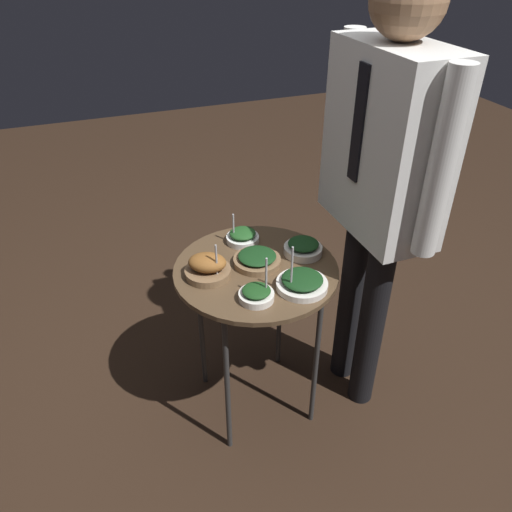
{
  "coord_description": "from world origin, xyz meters",
  "views": [
    {
      "loc": [
        1.34,
        -0.51,
        1.7
      ],
      "look_at": [
        0.0,
        0.0,
        0.74
      ],
      "focal_mm": 35.0,
      "sensor_mm": 36.0,
      "label": 1
    }
  ],
  "objects_px": {
    "bowl_roast_front_right": "(208,267)",
    "bowl_spinach_center": "(243,236)",
    "bowl_spinach_far_rim": "(257,259)",
    "bowl_spinach_mid_right": "(257,294)",
    "waiter_figure": "(383,165)",
    "bowl_spinach_front_left": "(302,282)",
    "bowl_spinach_back_left": "(303,248)",
    "serving_cart": "(256,282)"
  },
  "relations": [
    {
      "from": "bowl_roast_front_right",
      "to": "bowl_spinach_center",
      "type": "relative_size",
      "value": 1.3
    },
    {
      "from": "bowl_spinach_far_rim",
      "to": "bowl_spinach_mid_right",
      "type": "distance_m",
      "value": 0.2
    },
    {
      "from": "bowl_spinach_mid_right",
      "to": "waiter_figure",
      "type": "xyz_separation_m",
      "value": [
        -0.11,
        0.49,
        0.32
      ]
    },
    {
      "from": "bowl_spinach_front_left",
      "to": "waiter_figure",
      "type": "relative_size",
      "value": 0.11
    },
    {
      "from": "bowl_spinach_back_left",
      "to": "bowl_spinach_mid_right",
      "type": "height_order",
      "value": "bowl_spinach_mid_right"
    },
    {
      "from": "serving_cart",
      "to": "bowl_spinach_front_left",
      "type": "bearing_deg",
      "value": 32.35
    },
    {
      "from": "serving_cart",
      "to": "waiter_figure",
      "type": "height_order",
      "value": "waiter_figure"
    },
    {
      "from": "serving_cart",
      "to": "bowl_spinach_far_rim",
      "type": "bearing_deg",
      "value": 150.52
    },
    {
      "from": "serving_cart",
      "to": "bowl_spinach_back_left",
      "type": "distance_m",
      "value": 0.21
    },
    {
      "from": "serving_cart",
      "to": "bowl_roast_front_right",
      "type": "height_order",
      "value": "bowl_roast_front_right"
    },
    {
      "from": "bowl_spinach_back_left",
      "to": "bowl_spinach_center",
      "type": "bearing_deg",
      "value": -130.66
    },
    {
      "from": "bowl_spinach_mid_right",
      "to": "waiter_figure",
      "type": "height_order",
      "value": "waiter_figure"
    },
    {
      "from": "bowl_spinach_back_left",
      "to": "bowl_spinach_center",
      "type": "xyz_separation_m",
      "value": [
        -0.15,
        -0.18,
        -0.0
      ]
    },
    {
      "from": "serving_cart",
      "to": "bowl_spinach_back_left",
      "type": "height_order",
      "value": "bowl_spinach_back_left"
    },
    {
      "from": "bowl_roast_front_right",
      "to": "bowl_spinach_center",
      "type": "height_order",
      "value": "bowl_roast_front_right"
    },
    {
      "from": "serving_cart",
      "to": "bowl_spinach_front_left",
      "type": "height_order",
      "value": "bowl_spinach_front_left"
    },
    {
      "from": "bowl_spinach_far_rim",
      "to": "bowl_roast_front_right",
      "type": "bearing_deg",
      "value": -87.94
    },
    {
      "from": "bowl_spinach_far_rim",
      "to": "bowl_spinach_back_left",
      "type": "height_order",
      "value": "bowl_spinach_back_left"
    },
    {
      "from": "bowl_spinach_front_left",
      "to": "bowl_spinach_mid_right",
      "type": "bearing_deg",
      "value": -88.72
    },
    {
      "from": "waiter_figure",
      "to": "bowl_spinach_front_left",
      "type": "bearing_deg",
      "value": -72.3
    },
    {
      "from": "serving_cart",
      "to": "bowl_spinach_center",
      "type": "bearing_deg",
      "value": 175.7
    },
    {
      "from": "bowl_spinach_center",
      "to": "waiter_figure",
      "type": "relative_size",
      "value": 0.08
    },
    {
      "from": "bowl_roast_front_right",
      "to": "bowl_spinach_back_left",
      "type": "xyz_separation_m",
      "value": [
        -0.01,
        0.36,
        -0.01
      ]
    },
    {
      "from": "bowl_spinach_center",
      "to": "bowl_spinach_mid_right",
      "type": "bearing_deg",
      "value": -12.09
    },
    {
      "from": "bowl_roast_front_right",
      "to": "waiter_figure",
      "type": "xyz_separation_m",
      "value": [
        0.07,
        0.6,
        0.31
      ]
    },
    {
      "from": "bowl_spinach_far_rim",
      "to": "bowl_roast_front_right",
      "type": "xyz_separation_m",
      "value": [
        0.01,
        -0.18,
        0.02
      ]
    },
    {
      "from": "bowl_spinach_mid_right",
      "to": "bowl_spinach_far_rim",
      "type": "bearing_deg",
      "value": 158.67
    },
    {
      "from": "bowl_spinach_mid_right",
      "to": "bowl_spinach_back_left",
      "type": "bearing_deg",
      "value": 126.89
    },
    {
      "from": "bowl_spinach_far_rim",
      "to": "bowl_roast_front_right",
      "type": "distance_m",
      "value": 0.18
    },
    {
      "from": "serving_cart",
      "to": "bowl_roast_front_right",
      "type": "relative_size",
      "value": 4.26
    },
    {
      "from": "serving_cart",
      "to": "bowl_spinach_back_left",
      "type": "relative_size",
      "value": 4.88
    },
    {
      "from": "bowl_roast_front_right",
      "to": "bowl_spinach_back_left",
      "type": "bearing_deg",
      "value": 91.62
    },
    {
      "from": "bowl_spinach_back_left",
      "to": "bowl_spinach_mid_right",
      "type": "bearing_deg",
      "value": -53.11
    },
    {
      "from": "bowl_spinach_front_left",
      "to": "bowl_spinach_mid_right",
      "type": "height_order",
      "value": "bowl_spinach_front_left"
    },
    {
      "from": "bowl_spinach_front_left",
      "to": "waiter_figure",
      "type": "xyz_separation_m",
      "value": [
        -0.1,
        0.32,
        0.32
      ]
    },
    {
      "from": "serving_cart",
      "to": "bowl_spinach_far_rim",
      "type": "distance_m",
      "value": 0.08
    },
    {
      "from": "bowl_spinach_front_left",
      "to": "bowl_spinach_back_left",
      "type": "bearing_deg",
      "value": 153.91
    },
    {
      "from": "serving_cart",
      "to": "bowl_spinach_far_rim",
      "type": "height_order",
      "value": "bowl_spinach_far_rim"
    },
    {
      "from": "bowl_spinach_far_rim",
      "to": "waiter_figure",
      "type": "xyz_separation_m",
      "value": [
        0.08,
        0.41,
        0.33
      ]
    },
    {
      "from": "bowl_roast_front_right",
      "to": "bowl_spinach_mid_right",
      "type": "bearing_deg",
      "value": 31.36
    },
    {
      "from": "bowl_spinach_front_left",
      "to": "bowl_spinach_back_left",
      "type": "relative_size",
      "value": 1.27
    },
    {
      "from": "bowl_spinach_far_rim",
      "to": "serving_cart",
      "type": "bearing_deg",
      "value": -29.48
    }
  ]
}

